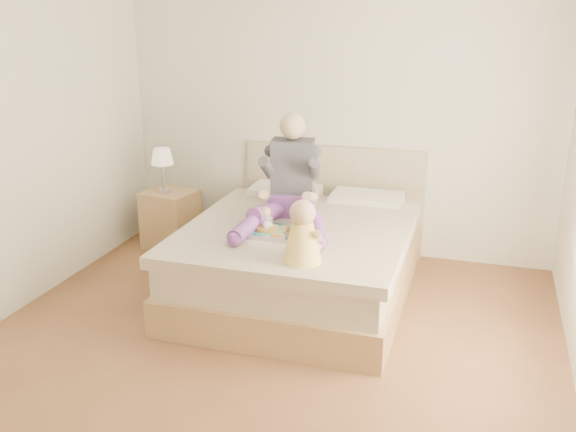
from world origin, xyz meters
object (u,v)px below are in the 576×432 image
(bed, at_px, (304,253))
(nightstand, at_px, (171,219))
(tray, at_px, (278,230))
(adult, at_px, (290,188))
(baby, at_px, (303,236))

(bed, distance_m, nightstand, 1.59)
(bed, bearing_deg, tray, -103.03)
(adult, distance_m, tray, 0.44)
(adult, distance_m, baby, 0.91)
(nightstand, bearing_deg, baby, -29.33)
(bed, height_order, nightstand, bed)
(bed, relative_size, nightstand, 3.92)
(bed, distance_m, tray, 0.51)
(adult, bearing_deg, tray, -94.95)
(bed, relative_size, tray, 4.95)
(nightstand, bearing_deg, bed, -10.61)
(nightstand, relative_size, baby, 1.29)
(adult, xyz_separation_m, tray, (0.03, -0.38, -0.22))
(baby, bearing_deg, bed, 109.63)
(nightstand, bearing_deg, adult, -12.67)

